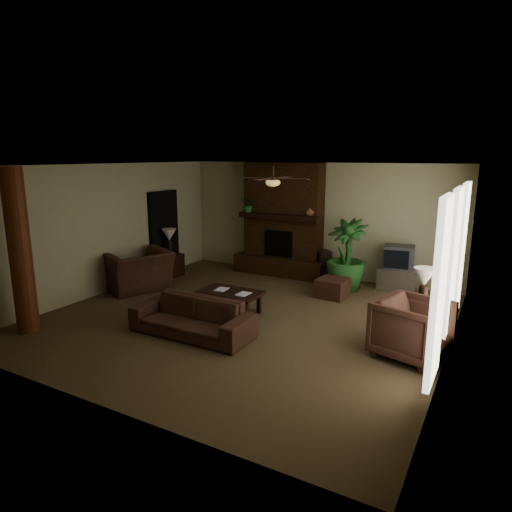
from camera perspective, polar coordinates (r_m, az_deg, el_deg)
The scene contains 23 objects.
room_shell at distance 8.17m, azimuth -1.36°, elevation 1.51°, with size 7.00×7.00×7.00m.
fireplace at distance 11.38m, azimuth 3.38°, elevation 3.43°, with size 2.40×0.70×2.80m.
windows at distance 7.32m, azimuth 23.52°, elevation -1.27°, with size 0.08×3.65×2.35m.
log_column at distance 8.48m, azimuth -27.67°, elevation 0.47°, with size 0.36×0.36×2.80m, color brown.
doorway at distance 11.65m, azimuth -11.54°, elevation 2.89°, with size 0.10×1.00×2.10m, color black.
ceiling_fan at distance 8.10m, azimuth 2.16°, elevation 9.48°, with size 1.35×1.35×0.37m.
sofa at distance 7.70m, azimuth -8.13°, elevation -6.93°, with size 2.11×0.62×0.83m, color #44281D.
armchair_left at distance 10.42m, azimuth -14.75°, elevation -1.00°, with size 1.35×0.88×1.18m, color #44281D.
armchair_right at distance 7.16m, azimuth 19.15°, elevation -8.37°, with size 0.96×0.90×0.99m, color #44281D.
coffee_table at distance 8.68m, azimuth -3.31°, elevation -4.82°, with size 1.20×0.70×0.43m.
ottoman at distance 9.80m, azimuth 9.66°, elevation -3.99°, with size 0.60×0.60×0.40m, color #44281D.
tv_stand at distance 10.60m, azimuth 17.54°, elevation -2.85°, with size 0.85×0.50×0.50m, color #B2B2B4.
tv at distance 10.48m, azimuth 17.60°, elevation -0.16°, with size 0.72×0.61×0.52m.
floor_vase at distance 11.01m, azimuth 8.74°, elevation -0.86°, with size 0.34×0.34×0.77m.
floor_plant at distance 10.34m, azimuth 11.29°, elevation -1.75°, with size 0.89×1.59×0.89m, color #285923.
side_table_left at distance 11.52m, azimuth -10.73°, elevation -1.13°, with size 0.50×0.50×0.55m, color black.
lamp_left at distance 11.36m, azimuth -10.92°, elevation 2.42°, with size 0.40×0.40×0.65m.
side_table_right at distance 8.02m, azimuth 19.97°, elevation -7.83°, with size 0.50×0.50×0.55m, color black.
lamp_right at distance 7.80m, azimuth 20.50°, elevation -2.84°, with size 0.42×0.42×0.65m.
mantel_plant at distance 11.41m, azimuth -0.92°, elevation 6.36°, with size 0.38×0.42×0.33m, color #285923.
mantel_vase at distance 10.80m, azimuth 6.84°, elevation 5.62°, with size 0.22×0.23×0.22m, color brown.
book_a at distance 8.74m, azimuth -5.03°, elevation -3.36°, with size 0.22×0.03×0.29m, color #999999.
book_b at distance 8.45m, azimuth -2.22°, elevation -3.88°, with size 0.21×0.02×0.29m, color #999999.
Camera 1 is at (4.06, -6.91, 2.98)m, focal length 31.65 mm.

